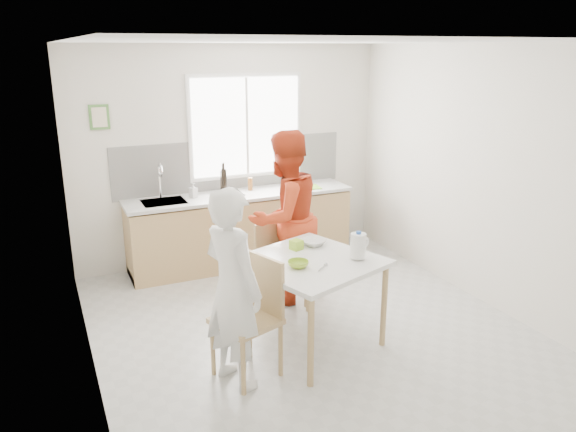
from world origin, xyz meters
name	(u,v)px	position (x,y,z in m)	size (l,w,h in m)	color
ground	(310,329)	(0.00, 0.00, 0.00)	(4.50, 4.50, 0.00)	#B7B7B2
room_shell	(312,164)	(0.00, 0.00, 1.64)	(4.50, 4.50, 4.50)	silver
window	(246,126)	(0.20, 2.23, 1.70)	(1.50, 0.06, 1.30)	white
backsplash	(232,165)	(0.00, 2.24, 1.23)	(3.00, 0.02, 0.65)	white
picture_frame	(99,117)	(-1.55, 2.23, 1.90)	(0.22, 0.03, 0.28)	#4B813B
kitchen_counter	(241,232)	(0.00, 1.95, 0.42)	(2.84, 0.64, 1.37)	tan
dining_table	(310,269)	(-0.13, -0.25, 0.75)	(1.38, 1.38, 0.84)	white
chair_left	(253,312)	(-0.77, -0.47, 0.56)	(0.59, 0.59, 1.01)	tan
chair_far	(277,261)	(-0.07, 0.64, 0.50)	(0.53, 0.53, 0.91)	tan
person_white	(233,289)	(-0.96, -0.54, 0.83)	(0.60, 0.40, 1.66)	white
person_red	(284,218)	(0.07, 0.75, 0.93)	(0.90, 0.70, 1.85)	red
bowl_green	(298,264)	(-0.30, -0.36, 0.87)	(0.18, 0.18, 0.06)	#91B82A
bowl_white	(313,242)	(0.07, 0.08, 0.87)	(0.24, 0.24, 0.06)	white
milk_jug	(359,245)	(0.27, -0.41, 0.97)	(0.19, 0.14, 0.24)	white
green_box	(296,245)	(-0.13, 0.05, 0.88)	(0.10, 0.10, 0.09)	#9ACF2F
spoon	(322,268)	(-0.13, -0.48, 0.85)	(0.01, 0.01, 0.16)	#A5A5AA
cutting_board	(306,187)	(0.87, 1.86, 0.93)	(0.35, 0.25, 0.01)	#79C62D
wine_bottle_a	(224,182)	(-0.19, 1.98, 1.08)	(0.07, 0.07, 0.32)	black
wine_bottle_b	(223,182)	(-0.20, 2.02, 1.07)	(0.07, 0.07, 0.30)	black
jar_amber	(250,184)	(0.17, 2.05, 1.00)	(0.06, 0.06, 0.16)	brown
soap_bottle	(193,190)	(-0.58, 2.00, 1.01)	(0.08, 0.08, 0.18)	#999999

